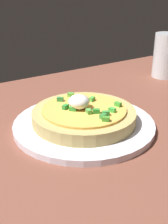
% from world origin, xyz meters
% --- Properties ---
extents(dining_table, '(1.22, 0.67, 0.02)m').
position_xyz_m(dining_table, '(0.00, 0.00, 0.01)').
color(dining_table, brown).
rests_on(dining_table, ground).
extents(plate, '(0.27, 0.27, 0.01)m').
position_xyz_m(plate, '(0.06, -0.02, 0.03)').
color(plate, white).
rests_on(plate, dining_table).
extents(pizza, '(0.20, 0.20, 0.06)m').
position_xyz_m(pizza, '(0.06, -0.02, 0.05)').
color(pizza, tan).
rests_on(pizza, plate).
extents(cup_near, '(0.08, 0.08, 0.13)m').
position_xyz_m(cup_near, '(0.45, 0.13, 0.08)').
color(cup_near, silver).
rests_on(cup_near, dining_table).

